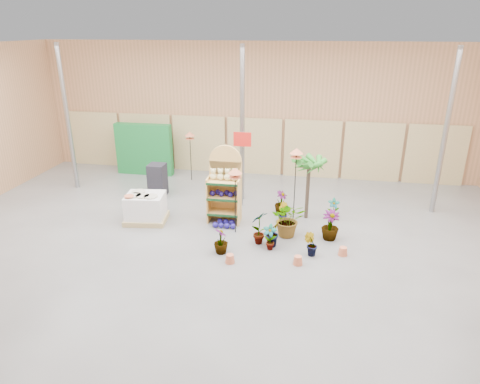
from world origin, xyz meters
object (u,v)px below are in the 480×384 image
object	(u,v)px
display_shelf	(225,187)
pallet_stack	(146,208)
potted_plant_2	(289,219)
bird_table_front	(235,173)

from	to	relation	value
display_shelf	pallet_stack	bearing A→B (deg)	-167.87
potted_plant_2	display_shelf	bearing A→B (deg)	159.51
bird_table_front	potted_plant_2	bearing A→B (deg)	2.43
pallet_stack	potted_plant_2	size ratio (longest dim) A/B	1.29
pallet_stack	potted_plant_2	xyz separation A→B (m)	(3.84, -0.18, 0.08)
pallet_stack	bird_table_front	bearing A→B (deg)	-12.68
display_shelf	potted_plant_2	world-z (taller)	display_shelf
display_shelf	potted_plant_2	bearing A→B (deg)	-21.25
pallet_stack	bird_table_front	world-z (taller)	bird_table_front
pallet_stack	potted_plant_2	distance (m)	3.85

